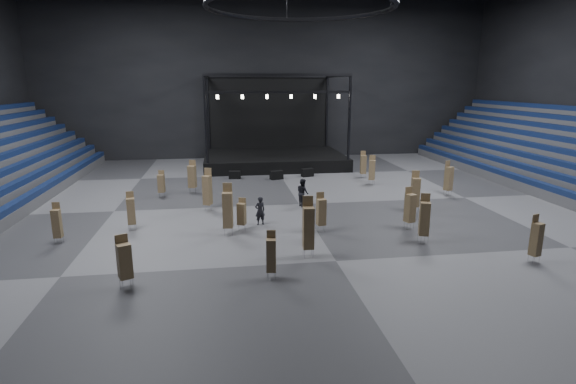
{
  "coord_description": "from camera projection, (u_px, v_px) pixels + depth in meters",
  "views": [
    {
      "loc": [
        -5.22,
        -30.08,
        8.33
      ],
      "look_at": [
        -1.09,
        -2.0,
        1.4
      ],
      "focal_mm": 28.0,
      "sensor_mm": 36.0,
      "label": 1
    }
  ],
  "objects": [
    {
      "name": "floor",
      "position": [
        299.0,
        204.0,
        31.62
      ],
      "size": [
        50.0,
        50.0,
        0.0
      ],
      "primitive_type": "plane",
      "color": "#565659",
      "rests_on": "ground"
    },
    {
      "name": "wall_back",
      "position": [
        267.0,
        76.0,
        49.67
      ],
      "size": [
        50.0,
        0.2,
        18.0
      ],
      "primitive_type": "cube",
      "color": "black",
      "rests_on": "ground"
    },
    {
      "name": "wall_front",
      "position": [
        473.0,
        50.0,
        9.3
      ],
      "size": [
        50.0,
        0.2,
        18.0
      ],
      "primitive_type": "cube",
      "color": "black",
      "rests_on": "ground"
    },
    {
      "name": "stage",
      "position": [
        273.0,
        150.0,
        46.88
      ],
      "size": [
        14.0,
        10.0,
        9.2
      ],
      "color": "black",
      "rests_on": "floor"
    },
    {
      "name": "truss_ring",
      "position": [
        300.0,
        7.0,
        28.54
      ],
      "size": [
        12.3,
        12.3,
        5.15
      ],
      "color": "black",
      "rests_on": "ceiling"
    },
    {
      "name": "flight_case_left",
      "position": [
        235.0,
        175.0,
        39.93
      ],
      "size": [
        1.09,
        0.65,
        0.69
      ],
      "primitive_type": "cube",
      "rotation": [
        0.0,
        0.0,
        -0.13
      ],
      "color": "black",
      "rests_on": "floor"
    },
    {
      "name": "flight_case_mid",
      "position": [
        277.0,
        175.0,
        39.7
      ],
      "size": [
        1.23,
        0.84,
        0.75
      ],
      "primitive_type": "cube",
      "rotation": [
        0.0,
        0.0,
        0.28
      ],
      "color": "black",
      "rests_on": "floor"
    },
    {
      "name": "flight_case_right",
      "position": [
        307.0,
        173.0,
        40.87
      ],
      "size": [
        1.2,
        0.85,
        0.72
      ],
      "primitive_type": "cube",
      "rotation": [
        0.0,
        0.0,
        0.31
      ],
      "color": "black",
      "rests_on": "floor"
    },
    {
      "name": "chair_stack_0",
      "position": [
        228.0,
        209.0,
        24.92
      ],
      "size": [
        0.6,
        0.6,
        2.95
      ],
      "rotation": [
        0.0,
        0.0,
        -0.12
      ],
      "color": "silver",
      "rests_on": "floor"
    },
    {
      "name": "chair_stack_1",
      "position": [
        242.0,
        213.0,
        25.76
      ],
      "size": [
        0.58,
        0.58,
        1.92
      ],
      "rotation": [
        0.0,
        0.0,
        -0.36
      ],
      "color": "silver",
      "rests_on": "floor"
    },
    {
      "name": "chair_stack_2",
      "position": [
        449.0,
        178.0,
        33.77
      ],
      "size": [
        0.65,
        0.65,
        2.64
      ],
      "rotation": [
        0.0,
        0.0,
        0.42
      ],
      "color": "silver",
      "rests_on": "floor"
    },
    {
      "name": "chair_stack_3",
      "position": [
        363.0,
        164.0,
        40.04
      ],
      "size": [
        0.49,
        0.49,
        2.42
      ],
      "rotation": [
        0.0,
        0.0,
        -0.07
      ],
      "color": "silver",
      "rests_on": "floor"
    },
    {
      "name": "chair_stack_4",
      "position": [
        308.0,
        227.0,
        21.75
      ],
      "size": [
        0.54,
        0.54,
        3.03
      ],
      "rotation": [
        0.0,
        0.0,
        -0.03
      ],
      "color": "silver",
      "rests_on": "floor"
    },
    {
      "name": "chair_stack_5",
      "position": [
        424.0,
        218.0,
        23.75
      ],
      "size": [
        0.64,
        0.64,
        2.66
      ],
      "rotation": [
        0.0,
        0.0,
        -0.31
      ],
      "color": "silver",
      "rests_on": "floor"
    },
    {
      "name": "chair_stack_6",
      "position": [
        192.0,
        176.0,
        34.47
      ],
      "size": [
        0.67,
        0.67,
        2.56
      ],
      "rotation": [
        0.0,
        0.0,
        -0.27
      ],
      "color": "silver",
      "rests_on": "floor"
    },
    {
      "name": "chair_stack_7",
      "position": [
        271.0,
        254.0,
        19.37
      ],
      "size": [
        0.46,
        0.46,
        2.17
      ],
      "rotation": [
        0.0,
        0.0,
        -0.15
      ],
      "color": "silver",
      "rests_on": "floor"
    },
    {
      "name": "chair_stack_8",
      "position": [
        536.0,
        238.0,
        21.13
      ],
      "size": [
        0.53,
        0.53,
        2.34
      ],
      "rotation": [
        0.0,
        0.0,
        0.32
      ],
      "color": "silver",
      "rests_on": "floor"
    },
    {
      "name": "chair_stack_9",
      "position": [
        410.0,
        207.0,
        26.05
      ],
      "size": [
        0.63,
        0.63,
        2.48
      ],
      "rotation": [
        0.0,
        0.0,
        0.33
      ],
      "color": "silver",
      "rests_on": "floor"
    },
    {
      "name": "chair_stack_10",
      "position": [
        57.0,
        223.0,
        23.65
      ],
      "size": [
        0.41,
        0.41,
        2.23
      ],
      "rotation": [
        0.0,
        0.0,
        -0.01
      ],
      "color": "silver",
      "rests_on": "floor"
    },
    {
      "name": "chair_stack_11",
      "position": [
        321.0,
        211.0,
        25.57
      ],
      "size": [
        0.54,
        0.54,
        2.29
      ],
      "rotation": [
        0.0,
        0.0,
        0.14
      ],
      "color": "silver",
      "rests_on": "floor"
    },
    {
      "name": "chair_stack_12",
      "position": [
        415.0,
        192.0,
        29.24
      ],
      "size": [
        0.59,
        0.59,
        2.78
      ],
      "rotation": [
        0.0,
        0.0,
        -0.17
      ],
      "color": "silver",
      "rests_on": "floor"
    },
    {
      "name": "chair_stack_13",
      "position": [
        161.0,
        183.0,
        33.3
      ],
      "size": [
        0.52,
        0.52,
        2.02
      ],
      "rotation": [
        0.0,
        0.0,
        -0.16
      ],
      "color": "silver",
      "rests_on": "floor"
    },
    {
      "name": "chair_stack_14",
      "position": [
        372.0,
        169.0,
        37.36
      ],
      "size": [
        0.65,
        0.65,
        2.47
      ],
      "rotation": [
        0.0,
        0.0,
        -0.33
      ],
      "color": "silver",
      "rests_on": "floor"
    },
    {
      "name": "chair_stack_15",
      "position": [
        207.0,
        189.0,
        29.71
      ],
      "size": [
        0.66,
        0.66,
        2.86
      ],
      "rotation": [
        0.0,
        0.0,
        -0.42
      ],
      "color": "silver",
      "rests_on": "floor"
    },
    {
      "name": "chair_stack_16",
      "position": [
        131.0,
        210.0,
        25.8
      ],
      "size": [
        0.52,
        0.52,
        2.27
      ],
      "rotation": [
        0.0,
        0.0,
        0.17
      ],
      "color": "silver",
      "rests_on": "floor"
    },
    {
      "name": "chair_stack_17",
      "position": [
        124.0,
        260.0,
        18.48
      ],
      "size": [
        0.71,
        0.71,
        2.28
      ],
      "rotation": [
        0.0,
        0.0,
        0.43
      ],
      "color": "silver",
      "rests_on": "floor"
    },
    {
      "name": "man_center",
      "position": [
        260.0,
        211.0,
        26.86
      ],
      "size": [
        0.72,
        0.58,
        1.73
      ],
      "primitive_type": "imported",
      "rotation": [
        0.0,
        0.0,
        3.44
      ],
      "color": "black",
      "rests_on": "floor"
    },
    {
      "name": "crew_member",
      "position": [
        303.0,
        193.0,
        30.88
      ],
      "size": [
        0.96,
        1.1,
        1.93
      ],
      "primitive_type": "imported",
      "rotation": [
        0.0,
        0.0,
        1.84
      ],
      "color": "black",
      "rests_on": "floor"
    }
  ]
}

